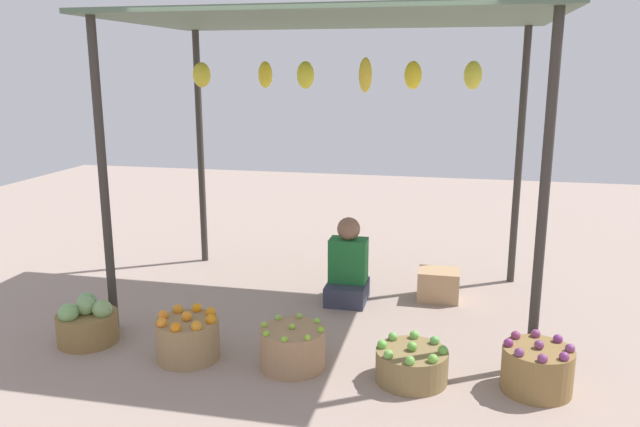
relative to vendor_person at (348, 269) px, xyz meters
The scene contains 9 objects.
ground_plane 0.33m from the vendor_person, 148.26° to the right, with size 14.00×14.00×0.00m, color #A28B80.
market_stall_structure 2.01m from the vendor_person, 151.43° to the right, with size 3.57×2.21×2.51m.
vendor_person is the anchor object (origin of this frame).
basket_cabbages 2.26m from the vendor_person, 144.02° to the right, with size 0.46×0.46×0.37m.
basket_oranges 1.71m from the vendor_person, 123.65° to the right, with size 0.46×0.46×0.36m.
basket_limes 1.40m from the vendor_person, 96.43° to the right, with size 0.47×0.47×0.33m.
basket_green_apples 1.58m from the vendor_person, 63.85° to the right, with size 0.49×0.49×0.28m.
basket_purple_onions 2.04m from the vendor_person, 42.11° to the right, with size 0.46×0.46×0.36m.
wooden_crate_near_vendor 0.85m from the vendor_person, 14.02° to the left, with size 0.37×0.29×0.28m, color tan.
Camera 1 is at (1.05, -5.29, 2.09)m, focal length 35.18 mm.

